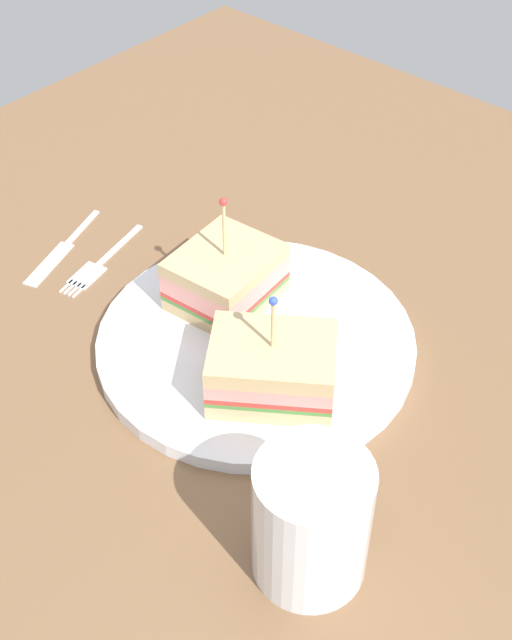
# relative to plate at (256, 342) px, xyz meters

# --- Properties ---
(ground_plane) EXTENTS (1.03, 1.03, 0.02)m
(ground_plane) POSITION_rel_plate_xyz_m (0.00, 0.00, -0.02)
(ground_plane) COLOR brown
(plate) EXTENTS (0.28, 0.28, 0.01)m
(plate) POSITION_rel_plate_xyz_m (0.00, 0.00, 0.00)
(plate) COLOR white
(plate) RESTS_ON ground_plane
(sandwich_half_front) EXTENTS (0.12, 0.12, 0.10)m
(sandwich_half_front) POSITION_rel_plate_xyz_m (0.05, -0.04, 0.03)
(sandwich_half_front) COLOR tan
(sandwich_half_front) RESTS_ON plate
(sandwich_half_back) EXTENTS (0.08, 0.10, 0.11)m
(sandwich_half_back) POSITION_rel_plate_xyz_m (-0.05, 0.02, 0.03)
(sandwich_half_back) COLOR tan
(sandwich_half_back) RESTS_ON plate
(drink_glass) EXTENTS (0.08, 0.08, 0.10)m
(drink_glass) POSITION_rel_plate_xyz_m (0.17, -0.14, 0.04)
(drink_glass) COLOR beige
(drink_glass) RESTS_ON ground_plane
(fork) EXTENTS (0.04, 0.12, 0.00)m
(fork) POSITION_rel_plate_xyz_m (-0.19, -0.02, -0.00)
(fork) COLOR silver
(fork) RESTS_ON ground_plane
(knife) EXTENTS (0.05, 0.12, 0.00)m
(knife) POSITION_rel_plate_xyz_m (-0.23, -0.03, -0.00)
(knife) COLOR silver
(knife) RESTS_ON ground_plane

